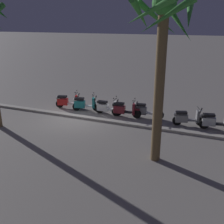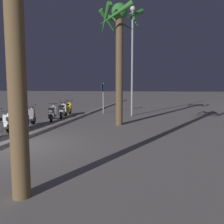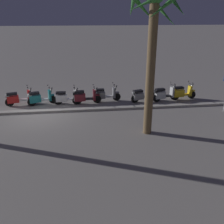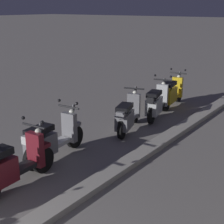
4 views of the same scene
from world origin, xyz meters
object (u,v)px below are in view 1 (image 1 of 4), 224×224
scooter_silver_far_back (214,121)px  palm_tree_near_sign (162,42)px  scooter_grey_mid_rear (146,111)px  scooter_maroon_second_in_line (124,109)px  scooter_white_lead_nearest (107,107)px  scooter_red_tail_end (67,101)px  scooter_grey_last_in_row (186,118)px  scooter_teal_gap_after_mid (84,104)px

scooter_silver_far_back → palm_tree_near_sign: size_ratio=0.27×
scooter_grey_mid_rear → palm_tree_near_sign: size_ratio=0.28×
scooter_maroon_second_in_line → scooter_white_lead_nearest: 1.16m
scooter_silver_far_back → scooter_red_tail_end: same height
scooter_maroon_second_in_line → scooter_silver_far_back: bearing=179.1°
scooter_grey_last_in_row → scooter_teal_gap_after_mid: bearing=-1.2°
scooter_grey_mid_rear → scooter_red_tail_end: bearing=0.9°
scooter_grey_last_in_row → scooter_teal_gap_after_mid: (6.41, -0.14, 0.02)m
scooter_red_tail_end → scooter_white_lead_nearest: bearing=176.8°
scooter_silver_far_back → scooter_grey_last_in_row: 1.43m
scooter_maroon_second_in_line → palm_tree_near_sign: (-2.92, 4.41, 4.33)m
scooter_grey_mid_rear → scooter_grey_last_in_row: bearing=171.9°
scooter_grey_last_in_row → scooter_teal_gap_after_mid: 6.41m
scooter_grey_mid_rear → scooter_red_tail_end: (5.34, 0.08, -0.01)m
scooter_maroon_second_in_line → scooter_teal_gap_after_mid: (2.74, -0.11, -0.00)m
scooter_teal_gap_after_mid → palm_tree_near_sign: 8.44m
scooter_silver_far_back → scooter_red_tail_end: size_ratio=0.98×
scooter_maroon_second_in_line → palm_tree_near_sign: size_ratio=0.28×
scooter_red_tail_end → palm_tree_near_sign: bearing=146.4°
scooter_grey_last_in_row → scooter_white_lead_nearest: (4.82, -0.09, 0.00)m
scooter_grey_last_in_row → scooter_grey_mid_rear: 2.42m
scooter_silver_far_back → scooter_teal_gap_after_mid: size_ratio=1.01×
scooter_teal_gap_after_mid → scooter_grey_mid_rear: bearing=-177.1°
scooter_white_lead_nearest → palm_tree_near_sign: 7.45m
scooter_red_tail_end → scooter_teal_gap_after_mid: bearing=174.9°
scooter_white_lead_nearest → palm_tree_near_sign: size_ratio=0.27×
scooter_grey_mid_rear → scooter_white_lead_nearest: (2.43, 0.25, -0.01)m
scooter_red_tail_end → scooter_maroon_second_in_line: bearing=176.8°
scooter_maroon_second_in_line → scooter_teal_gap_after_mid: size_ratio=1.03×
palm_tree_near_sign → scooter_silver_far_back: bearing=-116.7°
scooter_teal_gap_after_mid → palm_tree_near_sign: bearing=141.4°
scooter_grey_last_in_row → scooter_white_lead_nearest: 4.82m
scooter_white_lead_nearest → scooter_silver_far_back: bearing=178.7°
scooter_grey_last_in_row → scooter_silver_far_back: bearing=178.0°
scooter_grey_mid_rear → scooter_teal_gap_after_mid: bearing=2.9°
scooter_white_lead_nearest → scooter_teal_gap_after_mid: size_ratio=0.99×
scooter_teal_gap_after_mid → palm_tree_near_sign: (-5.67, 4.52, 4.33)m
palm_tree_near_sign → scooter_grey_last_in_row: bearing=-99.6°
palm_tree_near_sign → scooter_grey_mid_rear: bearing=-70.7°
scooter_grey_last_in_row → palm_tree_near_sign: (0.74, 4.38, 4.35)m
scooter_silver_far_back → scooter_maroon_second_in_line: 5.10m
scooter_silver_far_back → palm_tree_near_sign: (2.17, 4.33, 4.33)m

